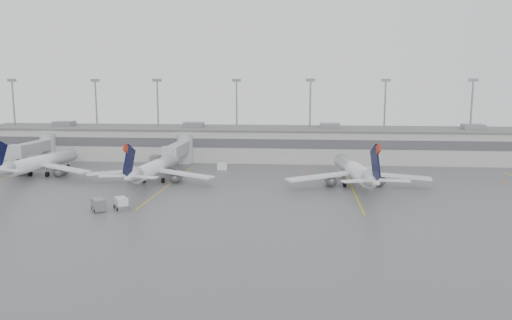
# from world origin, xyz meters

# --- Properties ---
(ground) EXTENTS (260.00, 260.00, 0.00)m
(ground) POSITION_xyz_m (0.00, 0.00, 0.00)
(ground) COLOR #555558
(ground) RESTS_ON ground
(terminal) EXTENTS (152.00, 17.00, 9.45)m
(terminal) POSITION_xyz_m (-0.01, 57.98, 4.17)
(terminal) COLOR #A2A29D
(terminal) RESTS_ON ground
(light_masts) EXTENTS (142.40, 8.00, 20.60)m
(light_masts) POSITION_xyz_m (0.00, 63.75, 12.03)
(light_masts) COLOR gray
(light_masts) RESTS_ON ground
(jet_bridge_left) EXTENTS (4.00, 17.20, 7.00)m
(jet_bridge_left) POSITION_xyz_m (-55.50, 45.72, 3.87)
(jet_bridge_left) COLOR gray
(jet_bridge_left) RESTS_ON ground
(jet_bridge_right) EXTENTS (4.00, 17.20, 7.00)m
(jet_bridge_right) POSITION_xyz_m (-20.50, 45.72, 3.87)
(jet_bridge_right) COLOR gray
(jet_bridge_right) RESTS_ON ground
(stand_markings) EXTENTS (105.25, 40.00, 0.01)m
(stand_markings) POSITION_xyz_m (-0.00, 24.00, 0.01)
(stand_markings) COLOR gold
(stand_markings) RESTS_ON ground
(jet_far_left) EXTENTS (26.14, 29.47, 9.55)m
(jet_far_left) POSITION_xyz_m (-46.96, 29.81, 2.97)
(jet_far_left) COLOR silver
(jet_far_left) RESTS_ON ground
(jet_mid_left) EXTENTS (25.63, 28.81, 9.32)m
(jet_mid_left) POSITION_xyz_m (-21.06, 25.71, 2.89)
(jet_mid_left) COLOR silver
(jet_mid_left) RESTS_ON ground
(jet_mid_right) EXTENTS (27.28, 30.79, 10.00)m
(jet_mid_right) POSITION_xyz_m (18.22, 25.22, 3.11)
(jet_mid_right) COLOR silver
(jet_mid_right) RESTS_ON ground
(baggage_tug) EXTENTS (3.10, 3.38, 1.86)m
(baggage_tug) POSITION_xyz_m (-19.84, 4.23, 0.73)
(baggage_tug) COLOR silver
(baggage_tug) RESTS_ON ground
(baggage_cart) EXTENTS (3.06, 3.37, 1.89)m
(baggage_cart) POSITION_xyz_m (-23.04, 3.03, 0.99)
(baggage_cart) COLOR slate
(baggage_cart) RESTS_ON ground
(gse_uld_a) EXTENTS (3.00, 2.50, 1.82)m
(gse_uld_a) POSITION_xyz_m (-54.63, 43.38, 0.91)
(gse_uld_a) COLOR silver
(gse_uld_a) RESTS_ON ground
(gse_uld_b) EXTENTS (2.33, 1.69, 1.54)m
(gse_uld_b) POSITION_xyz_m (-9.95, 41.21, 0.77)
(gse_uld_b) COLOR silver
(gse_uld_b) RESTS_ON ground
(gse_uld_c) EXTENTS (2.75, 2.04, 1.79)m
(gse_uld_c) POSITION_xyz_m (22.95, 37.73, 0.89)
(gse_uld_c) COLOR silver
(gse_uld_c) RESTS_ON ground
(gse_loader) EXTENTS (2.14, 3.29, 2.01)m
(gse_loader) POSITION_xyz_m (-27.52, 48.40, 1.00)
(gse_loader) COLOR slate
(gse_loader) RESTS_ON ground
(cone_a) EXTENTS (0.42, 0.42, 0.67)m
(cone_a) POSITION_xyz_m (-43.61, 30.65, 0.33)
(cone_a) COLOR #E75304
(cone_a) RESTS_ON ground
(cone_b) EXTENTS (0.40, 0.40, 0.64)m
(cone_b) POSITION_xyz_m (-25.72, 35.65, 0.32)
(cone_b) COLOR #E75304
(cone_b) RESTS_ON ground
(cone_c) EXTENTS (0.38, 0.38, 0.61)m
(cone_c) POSITION_xyz_m (8.64, 41.82, 0.30)
(cone_c) COLOR #E75304
(cone_c) RESTS_ON ground
(cone_d) EXTENTS (0.47, 0.47, 0.75)m
(cone_d) POSITION_xyz_m (47.76, 32.04, 0.37)
(cone_d) COLOR #E75304
(cone_d) RESTS_ON ground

